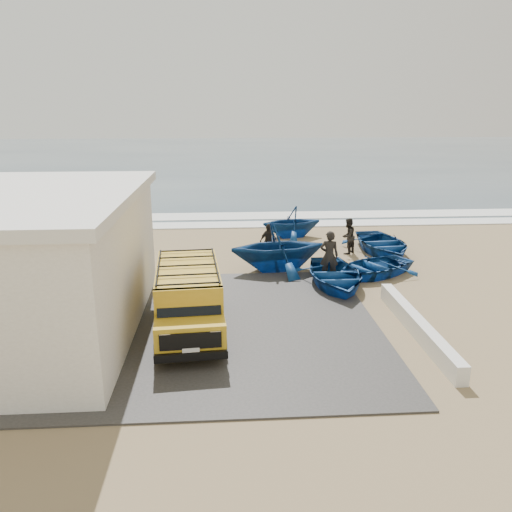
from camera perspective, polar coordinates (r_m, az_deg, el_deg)
name	(u,v)px	position (r m, az deg, el deg)	size (l,w,h in m)	color
ground	(247,302)	(17.73, -1.06, -5.24)	(160.00, 160.00, 0.00)	#8F7853
slab	(186,326)	(15.91, -7.99, -7.95)	(12.00, 10.00, 0.05)	#3C3937
ocean	(228,156)	(72.74, -3.24, 11.36)	(180.00, 88.00, 0.01)	#385166
surf_line	(237,225)	(29.20, -2.20, 3.59)	(180.00, 1.60, 0.06)	white
surf_wash	(236,216)	(31.64, -2.33, 4.58)	(180.00, 2.20, 0.04)	white
parapet	(417,326)	(15.93, 17.93, -7.63)	(0.35, 6.00, 0.55)	silver
van	(189,297)	(15.22, -7.71, -4.66)	(2.27, 4.96, 2.07)	gold
boat_near_left	(335,275)	(19.36, 9.00, -2.18)	(2.96, 4.15, 0.86)	navy
boat_near_right	(373,267)	(20.85, 13.21, -1.19)	(2.64, 3.69, 0.76)	navy
boat_mid_left	(278,246)	(20.81, 2.52, 1.10)	(3.40, 3.94, 2.08)	navy
boat_mid_right	(382,244)	(24.23, 14.21, 1.37)	(3.06, 4.28, 0.89)	navy
boat_far_left	(292,222)	(26.39, 4.09, 3.92)	(2.70, 3.13, 1.65)	navy
fisherman_front	(329,256)	(19.85, 8.36, 0.05)	(0.73, 0.48, 2.00)	black
fisherman_middle	(348,236)	(23.66, 10.46, 2.25)	(0.82, 0.64, 1.69)	black
fisherman_back	(268,241)	(22.70, 1.41, 1.76)	(0.92, 0.38, 1.56)	black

